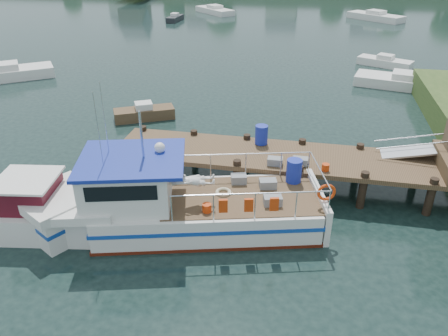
% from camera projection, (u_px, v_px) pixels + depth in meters
% --- Properties ---
extents(ground_plane, '(160.00, 160.00, 0.00)m').
position_uv_depth(ground_plane, '(253.00, 180.00, 19.37)').
color(ground_plane, black).
extents(dock, '(16.60, 3.00, 4.78)m').
position_uv_depth(dock, '(418.00, 147.00, 17.18)').
color(dock, '#503B26').
rests_on(dock, ground).
extents(lobster_boat, '(11.30, 5.66, 5.45)m').
position_uv_depth(lobster_boat, '(170.00, 204.00, 15.85)').
color(lobster_boat, silver).
rests_on(lobster_boat, ground).
extents(work_boat, '(8.25, 3.55, 4.31)m').
position_uv_depth(work_boat, '(9.00, 211.00, 15.99)').
color(work_boat, silver).
rests_on(work_boat, ground).
extents(moored_rowboat, '(3.62, 2.64, 1.01)m').
position_uv_depth(moored_rowboat, '(144.00, 113.00, 25.68)').
color(moored_rowboat, '#503B26').
rests_on(moored_rowboat, ground).
extents(moored_far, '(7.10, 6.32, 1.21)m').
position_uv_depth(moored_far, '(376.00, 16.00, 55.68)').
color(moored_far, silver).
rests_on(moored_far, ground).
extents(moored_a, '(6.63, 5.75, 1.22)m').
position_uv_depth(moored_a, '(7.00, 73.00, 32.77)').
color(moored_a, silver).
rests_on(moored_a, ground).
extents(moored_b, '(4.52, 3.17, 0.95)m').
position_uv_depth(moored_b, '(385.00, 62.00, 36.11)').
color(moored_b, silver).
rests_on(moored_b, ground).
extents(moored_c, '(7.25, 3.81, 1.09)m').
position_uv_depth(moored_c, '(406.00, 82.00, 30.98)').
color(moored_c, silver).
rests_on(moored_c, ground).
extents(moored_d, '(6.34, 6.24, 1.13)m').
position_uv_depth(moored_d, '(215.00, 10.00, 60.45)').
color(moored_d, silver).
rests_on(moored_d, ground).
extents(moored_e, '(1.40, 3.58, 0.97)m').
position_uv_depth(moored_e, '(175.00, 18.00, 55.11)').
color(moored_e, black).
rests_on(moored_e, ground).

